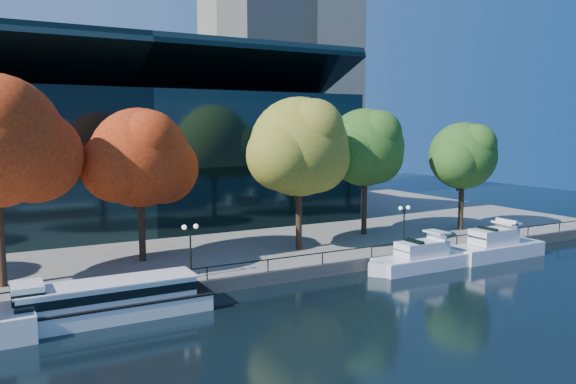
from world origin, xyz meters
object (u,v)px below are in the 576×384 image
tour_boat (95,301)px  cruiser_near (422,258)px  lamp_1 (190,238)px  tree_4 (367,149)px  lamp_2 (404,217)px  tree_5 (464,157)px  cruiser_far (493,246)px  tree_3 (301,149)px  tree_2 (142,160)px

tour_boat → cruiser_near: bearing=-0.0°
cruiser_near → lamp_1: lamp_1 is taller
tree_4 → lamp_2: bearing=-99.8°
tour_boat → tree_4: tree_4 is taller
lamp_1 → lamp_2: 20.38m
tree_5 → lamp_2: (-12.15, -4.70, -4.95)m
cruiser_far → lamp_1: bearing=172.8°
tree_3 → tour_boat: bearing=-157.6°
tour_boat → tree_5: size_ratio=1.32×
lamp_2 → tree_2: bearing=162.7°
tree_2 → lamp_2: bearing=-17.3°
cruiser_far → tree_3: 20.13m
tour_boat → tree_3: (19.70, 8.13, 8.97)m
cruiser_far → tree_4: tree_4 is taller
tree_4 → tour_boat: bearing=-159.3°
tour_boat → cruiser_near: (27.04, -0.02, -0.26)m
tree_4 → tree_5: tree_4 is taller
lamp_2 → cruiser_near: bearing=-103.7°
tree_2 → tree_3: size_ratio=0.92×
tree_3 → tree_2: bearing=171.1°
tree_5 → lamp_1: bearing=-171.8°
lamp_1 → lamp_2: same height
tree_3 → tree_5: bearing=-0.1°
tour_boat → lamp_2: lamp_2 is taller
cruiser_far → tree_3: bearing=152.6°
tour_boat → lamp_1: (7.50, 3.42, 2.74)m
cruiser_far → tree_2: size_ratio=0.85×
tree_4 → tree_5: (10.83, -2.94, -0.99)m
tour_boat → tree_4: 32.41m
lamp_1 → lamp_2: (20.38, 0.00, 0.00)m
tree_5 → lamp_2: tree_5 is taller
tour_boat → cruiser_far: 35.63m
tour_boat → lamp_1: 8.68m
tree_5 → lamp_2: 13.93m
cruiser_far → tour_boat: bearing=179.8°
lamp_1 → lamp_2: size_ratio=1.00×
tree_2 → lamp_2: tree_2 is taller
tour_boat → tree_5: (40.03, 8.11, 7.68)m
tour_boat → lamp_2: (27.88, 3.42, 2.74)m
lamp_2 → tree_3: bearing=150.0°
tour_boat → cruiser_far: bearing=-0.2°
cruiser_far → tree_4: 15.62m
cruiser_near → tree_4: size_ratio=0.84×
tree_3 → lamp_1: (-12.20, -4.72, -6.23)m
tree_3 → lamp_1: size_ratio=3.45×
tour_boat → tree_4: size_ratio=1.18×
cruiser_far → lamp_2: bearing=155.3°
tree_3 → tree_4: tree_3 is taller
tree_4 → lamp_1: bearing=-160.6°
cruiser_far → lamp_2: (-7.76, 3.56, 2.85)m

